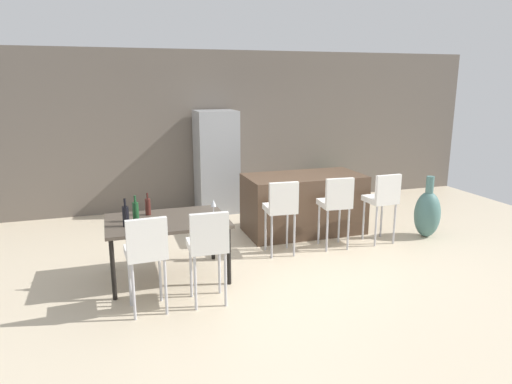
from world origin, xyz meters
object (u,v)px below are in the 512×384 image
at_px(kitchen_island, 303,204).
at_px(wine_bottle_end, 148,206).
at_px(dining_table, 167,224).
at_px(wine_bottle_near, 126,216).
at_px(refrigerator, 216,162).
at_px(bar_chair_middle, 336,201).
at_px(wine_glass_left, 213,203).
at_px(potted_plant, 330,182).
at_px(floor_vase, 427,213).
at_px(bar_chair_left, 281,206).
at_px(dining_chair_near, 146,249).
at_px(bar_chair_right, 383,197).
at_px(wine_bottle_middle, 136,211).
at_px(dining_chair_far, 208,243).

distance_m(kitchen_island, wine_bottle_end, 2.64).
distance_m(dining_table, wine_bottle_near, 0.52).
bearing_deg(kitchen_island, refrigerator, 122.03).
xyz_separation_m(bar_chair_middle, wine_glass_left, (-1.81, -0.18, 0.17)).
xyz_separation_m(wine_glass_left, potted_plant, (2.97, 2.64, -0.48)).
height_order(wine_bottle_end, potted_plant, wine_bottle_end).
height_order(floor_vase, potted_plant, floor_vase).
relative_size(wine_bottle_near, wine_bottle_end, 1.18).
height_order(kitchen_island, bar_chair_left, bar_chair_left).
relative_size(bar_chair_left, floor_vase, 1.10).
distance_m(bar_chair_left, dining_chair_near, 2.20).
relative_size(bar_chair_right, wine_bottle_middle, 3.37).
relative_size(dining_chair_far, refrigerator, 0.57).
xyz_separation_m(kitchen_island, dining_chair_near, (-2.60, -1.97, 0.24)).
bearing_deg(bar_chair_right, dining_table, -174.95).
xyz_separation_m(dining_chair_far, wine_bottle_end, (-0.51, 1.11, 0.15)).
xyz_separation_m(wine_bottle_near, floor_vase, (4.46, 0.44, -0.49)).
distance_m(wine_bottle_near, floor_vase, 4.51).
bearing_deg(wine_bottle_end, bar_chair_left, 0.40).
height_order(bar_chair_left, wine_bottle_near, wine_bottle_near).
distance_m(bar_chair_middle, wine_bottle_middle, 2.77).
bearing_deg(bar_chair_right, dining_chair_near, -162.13).
bearing_deg(kitchen_island, wine_bottle_end, -160.84).
xyz_separation_m(bar_chair_middle, wine_bottle_end, (-2.59, -0.01, 0.15)).
distance_m(bar_chair_middle, wine_glass_left, 1.82).
bearing_deg(floor_vase, bar_chair_right, -178.06).
distance_m(kitchen_island, potted_plant, 2.07).
bearing_deg(bar_chair_right, potted_plant, 80.63).
bearing_deg(wine_bottle_end, bar_chair_middle, 0.27).
bearing_deg(kitchen_island, floor_vase, -25.55).
relative_size(dining_table, floor_vase, 1.50).
height_order(dining_table, floor_vase, floor_vase).
bearing_deg(potted_plant, wine_glass_left, -138.36).
xyz_separation_m(dining_table, wine_bottle_middle, (-0.35, 0.04, 0.18)).
relative_size(kitchen_island, floor_vase, 1.92).
bearing_deg(bar_chair_middle, dining_table, -173.37).
height_order(kitchen_island, refrigerator, refrigerator).
xyz_separation_m(dining_chair_near, refrigerator, (1.58, 3.60, 0.22)).
height_order(dining_table, refrigerator, refrigerator).
bearing_deg(bar_chair_left, refrigerator, 97.20).
xyz_separation_m(dining_chair_far, refrigerator, (0.95, 3.60, 0.22)).
bearing_deg(bar_chair_right, wine_glass_left, -176.00).
height_order(dining_chair_near, dining_chair_far, same).
bearing_deg(dining_chair_near, bar_chair_right, 17.87).
relative_size(wine_bottle_middle, potted_plant, 0.48).
distance_m(bar_chair_middle, wine_bottle_near, 2.91).
height_order(kitchen_island, dining_chair_near, dining_chair_near).
xyz_separation_m(bar_chair_left, potted_plant, (1.99, 2.46, -0.31)).
height_order(wine_bottle_middle, refrigerator, refrigerator).
height_order(bar_chair_left, bar_chair_right, same).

